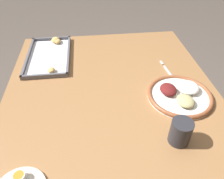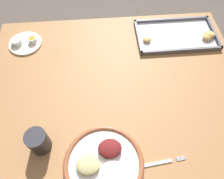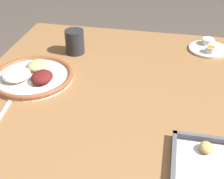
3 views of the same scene
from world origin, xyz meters
TOP-DOWN VIEW (x-y plane):
  - dining_table at (0.00, 0.00)m, footprint 1.19×1.01m
  - dinner_plate at (-0.08, -0.31)m, footprint 0.30×0.30m
  - fork at (0.10, -0.32)m, footprint 0.23×0.04m
  - saucer_plate at (-0.45, 0.34)m, footprint 0.17×0.17m
  - drinking_cup at (-0.31, -0.22)m, footprint 0.08×0.08m

SIDE VIEW (x-z plane):
  - dining_table at x=0.00m, z-range 0.27..0.98m
  - fork at x=0.10m, z-range 0.71..0.72m
  - saucer_plate at x=-0.45m, z-range 0.71..0.74m
  - dinner_plate at x=-0.08m, z-range 0.70..0.75m
  - drinking_cup at x=-0.31m, z-range 0.71..0.81m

